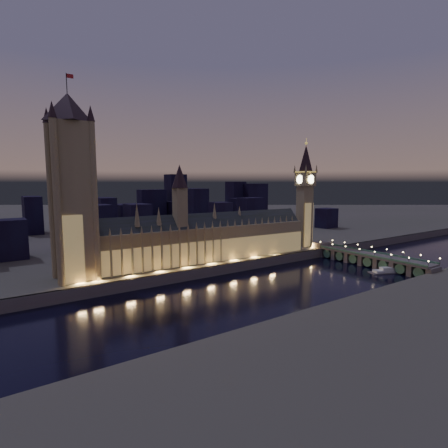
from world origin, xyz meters
TOP-DOWN VIEW (x-y plane):
  - ground_plane at (0.00, 0.00)m, footprint 2000.00×2000.00m
  - north_bank at (0.00, 520.00)m, footprint 2000.00×960.00m
  - embankment_wall at (0.00, 41.00)m, footprint 2000.00×2.50m
  - palace_of_westminster at (-12.76, 61.74)m, footprint 202.00×28.78m
  - victoria_tower at (-110.00, 61.93)m, footprint 31.68×31.68m
  - elizabeth_tower at (108.00, 61.92)m, footprint 18.00×18.00m
  - westminster_bridge at (116.52, -3.45)m, footprint 18.74×113.00m
  - river_boat at (110.58, -31.55)m, footprint 38.64×23.75m
  - city_backdrop at (32.90, 247.24)m, footprint 447.94×215.63m

SIDE VIEW (x-z plane):
  - ground_plane at x=0.00m, z-range 0.00..0.00m
  - river_boat at x=110.58m, z-range -0.69..3.81m
  - north_bank at x=0.00m, z-range 0.00..8.00m
  - embankment_wall at x=0.00m, z-range 0.00..8.00m
  - westminster_bridge at x=116.52m, z-range -1.96..13.94m
  - palace_of_westminster at x=-12.76m, z-range -12.63..65.37m
  - city_backdrop at x=32.90m, z-range -6.77..69.34m
  - elizabeth_tower at x=108.00m, z-range 14.17..121.82m
  - victoria_tower at x=-110.00m, z-range 7.71..140.09m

